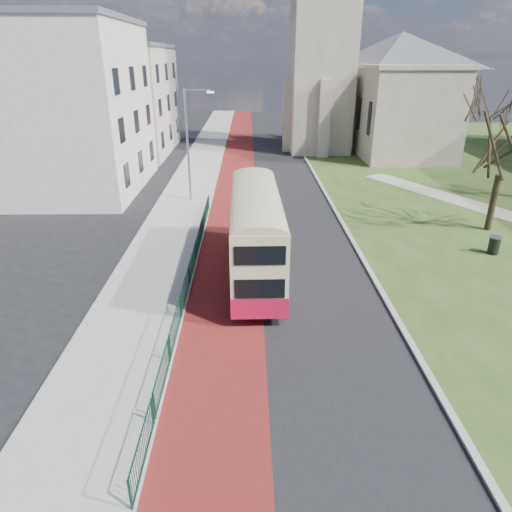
{
  "coord_description": "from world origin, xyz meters",
  "views": [
    {
      "loc": [
        -0.09,
        -15.67,
        10.16
      ],
      "look_at": [
        0.23,
        2.92,
        2.0
      ],
      "focal_mm": 32.0,
      "sensor_mm": 36.0,
      "label": 1
    }
  ],
  "objects_px": {
    "bus": "(256,230)",
    "winter_tree_near": "(509,128)",
    "litter_bin": "(494,245)",
    "streetlamp": "(189,140)"
  },
  "relations": [
    {
      "from": "bus",
      "to": "litter_bin",
      "type": "relative_size",
      "value": 9.89
    },
    {
      "from": "streetlamp",
      "to": "bus",
      "type": "distance_m",
      "value": 13.86
    },
    {
      "from": "streetlamp",
      "to": "bus",
      "type": "height_order",
      "value": "streetlamp"
    },
    {
      "from": "bus",
      "to": "streetlamp",
      "type": "bearing_deg",
      "value": 108.86
    },
    {
      "from": "streetlamp",
      "to": "bus",
      "type": "xyz_separation_m",
      "value": [
        4.6,
        -12.89,
        -2.2
      ]
    },
    {
      "from": "litter_bin",
      "to": "streetlamp",
      "type": "bearing_deg",
      "value": 149.61
    },
    {
      "from": "bus",
      "to": "winter_tree_near",
      "type": "height_order",
      "value": "winter_tree_near"
    },
    {
      "from": "winter_tree_near",
      "to": "streetlamp",
      "type": "bearing_deg",
      "value": 161.17
    },
    {
      "from": "winter_tree_near",
      "to": "litter_bin",
      "type": "height_order",
      "value": "winter_tree_near"
    },
    {
      "from": "winter_tree_near",
      "to": "litter_bin",
      "type": "distance_m",
      "value": 7.12
    }
  ]
}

